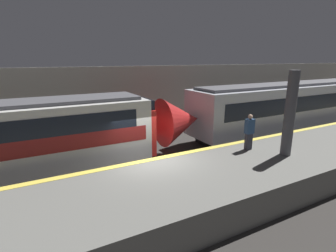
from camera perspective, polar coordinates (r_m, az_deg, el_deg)
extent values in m
plane|color=#33302D|center=(10.99, -3.30, -12.37)|extent=(120.00, 120.00, 0.00)
cube|color=slate|center=(9.13, 2.29, -14.38)|extent=(40.00, 4.09, 1.12)
cube|color=#EAD14C|center=(10.40, -3.04, -7.18)|extent=(40.00, 0.30, 0.01)
cube|color=#B2AD9E|center=(16.77, -13.87, 4.77)|extent=(50.00, 0.15, 4.48)
cylinder|color=#47474C|center=(11.43, 24.98, 2.37)|extent=(0.42, 0.42, 3.42)
cube|color=black|center=(20.81, 26.31, 0.05)|extent=(15.91, 2.30, 0.59)
cube|color=silver|center=(20.51, 26.82, 4.40)|extent=(17.30, 2.81, 2.63)
cube|color=#4C4C51|center=(20.35, 27.27, 8.26)|extent=(16.61, 1.97, 0.16)
cube|color=black|center=(19.70, 30.26, 4.56)|extent=(15.91, 0.02, 0.95)
cone|color=red|center=(13.82, 2.69, 1.17)|extent=(2.20, 2.50, 2.50)
sphere|color=#F2EFCC|center=(13.46, -0.80, -0.91)|extent=(0.20, 0.20, 0.20)
cube|color=red|center=(12.88, -5.69, -0.25)|extent=(0.25, 2.75, 2.10)
cube|color=black|center=(12.65, -5.81, 4.36)|extent=(0.25, 2.47, 0.84)
sphere|color=#EA4C42|center=(12.48, -3.86, -2.45)|extent=(0.18, 0.18, 0.18)
sphere|color=#EA4C42|center=(13.59, -6.09, -1.07)|extent=(0.18, 0.18, 0.18)
cube|color=#2D2D38|center=(11.87, 17.10, -3.21)|extent=(0.28, 0.20, 0.72)
cube|color=navy|center=(11.69, 17.35, -0.06)|extent=(0.38, 0.24, 0.63)
sphere|color=tan|center=(11.60, 17.50, 1.93)|extent=(0.20, 0.20, 0.20)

